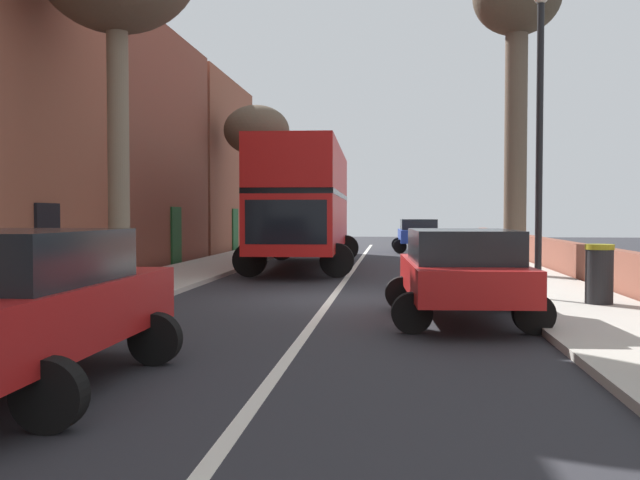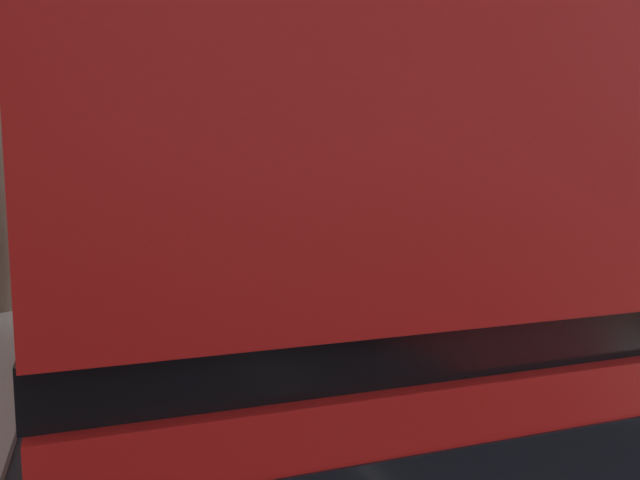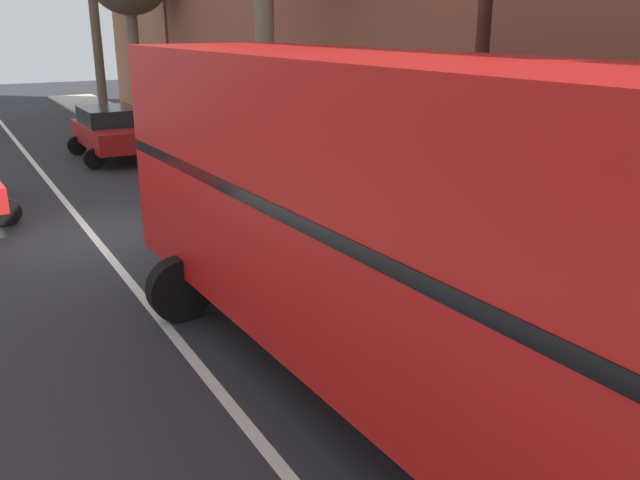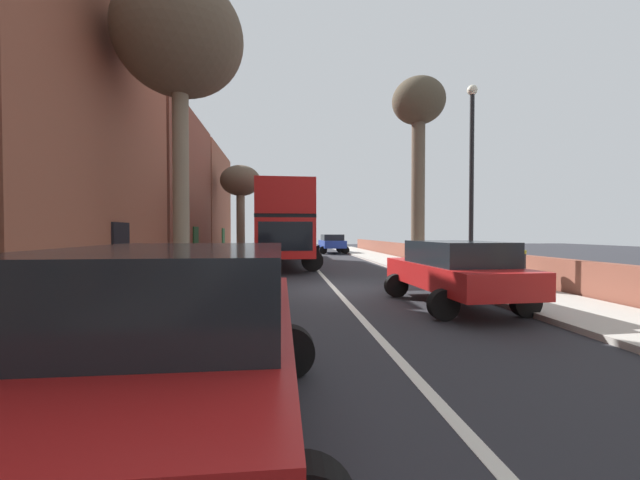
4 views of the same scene
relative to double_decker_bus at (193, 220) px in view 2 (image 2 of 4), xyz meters
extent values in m
cube|color=#B61513|center=(0.00, 0.01, -0.81)|extent=(2.86, 11.24, 1.70)
cube|color=black|center=(0.00, 0.01, 0.12)|extent=(2.88, 11.13, 0.16)
cube|color=#B61513|center=(0.00, 0.01, 0.95)|extent=(2.86, 11.24, 1.50)
cylinder|color=black|center=(1.16, 3.85, -1.86)|extent=(1.01, 0.33, 1.00)
cylinder|color=black|center=(-1.40, 3.76, -1.86)|extent=(1.01, 0.33, 1.00)
cube|color=#1E389E|center=(4.20, 10.45, -1.57)|extent=(1.92, 4.11, 0.61)
cube|color=black|center=(4.21, 10.24, -1.02)|extent=(1.72, 2.28, 0.50)
cylinder|color=black|center=(3.24, 11.68, -2.04)|extent=(0.65, 0.24, 0.64)
cylinder|color=black|center=(5.08, 11.73, -2.04)|extent=(0.65, 0.24, 0.64)
cylinder|color=black|center=(3.32, 9.16, -2.04)|extent=(0.65, 0.24, 0.64)
cylinder|color=black|center=(5.16, 9.22, -2.04)|extent=(0.65, 0.24, 0.64)
camera|label=1|loc=(3.06, -24.44, -0.49)|focal=40.20mm
camera|label=2|loc=(-0.87, -7.08, 0.66)|focal=36.60mm
camera|label=3|loc=(4.23, 5.51, 2.02)|focal=37.26mm
camera|label=4|loc=(0.06, -20.55, -0.54)|focal=20.75mm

